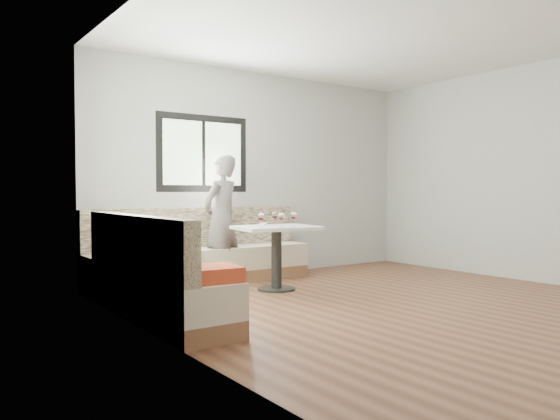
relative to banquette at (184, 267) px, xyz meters
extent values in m
cube|color=brown|center=(1.59, -1.62, -0.33)|extent=(5.00, 5.00, 0.01)
cube|color=white|center=(1.59, -1.62, 2.47)|extent=(5.00, 5.00, 0.01)
cube|color=#B7B7B2|center=(1.59, 0.88, 1.07)|extent=(5.00, 0.01, 2.80)
cube|color=#B7B7B2|center=(-0.91, -1.62, 1.07)|extent=(0.01, 5.00, 2.80)
cube|color=#B7B7B2|center=(4.09, -1.62, 1.07)|extent=(0.01, 5.00, 2.80)
cube|color=black|center=(0.69, 0.87, 1.32)|extent=(1.30, 0.02, 1.00)
cube|color=black|center=(-0.90, -0.72, 1.32)|extent=(0.02, 1.30, 1.00)
cube|color=#895E42|center=(0.54, 0.61, -0.25)|extent=(2.90, 0.55, 0.16)
cube|color=beige|center=(0.54, 0.61, -0.03)|extent=(2.90, 0.55, 0.29)
cube|color=beige|center=(0.54, 0.81, 0.37)|extent=(2.90, 0.14, 0.50)
cube|color=#895E42|center=(-0.64, -0.79, -0.25)|extent=(0.55, 2.25, 0.16)
cube|color=beige|center=(-0.64, -0.79, -0.03)|extent=(0.55, 2.25, 0.29)
cube|color=beige|center=(-0.84, -0.79, 0.37)|extent=(0.14, 2.25, 0.50)
cube|color=red|center=(-0.55, -1.67, 0.18)|extent=(0.44, 0.44, 0.12)
cylinder|color=black|center=(1.07, -0.25, -0.32)|extent=(0.45, 0.45, 0.02)
cylinder|color=black|center=(1.07, -0.25, 0.02)|extent=(0.12, 0.12, 0.71)
cube|color=silver|center=(1.07, -0.25, 0.40)|extent=(1.02, 0.86, 0.04)
imported|color=slate|center=(0.77, 0.54, 0.48)|extent=(0.70, 0.60, 1.62)
cylinder|color=white|center=(0.98, -0.11, 0.44)|extent=(0.09, 0.09, 0.04)
sphere|color=black|center=(0.99, -0.10, 0.45)|extent=(0.02, 0.02, 0.02)
sphere|color=black|center=(0.96, -0.10, 0.45)|extent=(0.02, 0.02, 0.02)
sphere|color=black|center=(0.98, -0.12, 0.45)|extent=(0.02, 0.02, 0.02)
cylinder|color=white|center=(0.77, -0.36, 0.42)|extent=(0.06, 0.06, 0.01)
cylinder|color=white|center=(0.77, -0.36, 0.46)|extent=(0.01, 0.01, 0.07)
ellipsoid|color=white|center=(0.77, -0.36, 0.55)|extent=(0.08, 0.08, 0.09)
cylinder|color=#4C0307|center=(0.77, -0.36, 0.52)|extent=(0.05, 0.05, 0.02)
cylinder|color=white|center=(0.99, -0.45, 0.42)|extent=(0.06, 0.06, 0.01)
cylinder|color=white|center=(0.99, -0.45, 0.46)|extent=(0.01, 0.01, 0.07)
ellipsoid|color=white|center=(0.99, -0.45, 0.55)|extent=(0.08, 0.08, 0.09)
cylinder|color=#4C0307|center=(0.99, -0.45, 0.52)|extent=(0.05, 0.05, 0.02)
cylinder|color=white|center=(1.20, -0.41, 0.42)|extent=(0.06, 0.06, 0.01)
cylinder|color=white|center=(1.20, -0.41, 0.46)|extent=(0.01, 0.01, 0.07)
ellipsoid|color=white|center=(1.20, -0.41, 0.55)|extent=(0.08, 0.08, 0.09)
cylinder|color=#4C0307|center=(1.20, -0.41, 0.52)|extent=(0.05, 0.05, 0.02)
cylinder|color=white|center=(1.12, -0.13, 0.42)|extent=(0.06, 0.06, 0.01)
cylinder|color=white|center=(1.12, -0.13, 0.46)|extent=(0.01, 0.01, 0.07)
ellipsoid|color=white|center=(1.12, -0.13, 0.55)|extent=(0.08, 0.08, 0.09)
cylinder|color=#4C0307|center=(1.12, -0.13, 0.52)|extent=(0.05, 0.05, 0.02)
camera|label=1|loc=(-2.59, -5.48, 0.83)|focal=35.00mm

